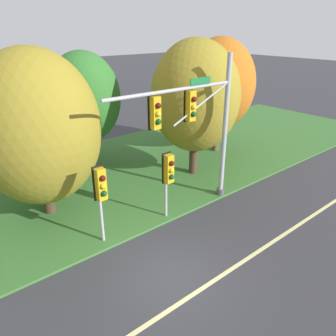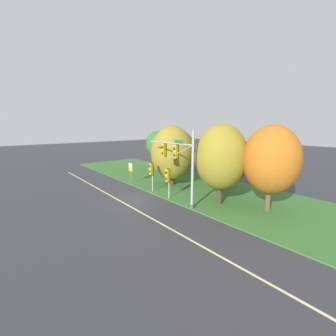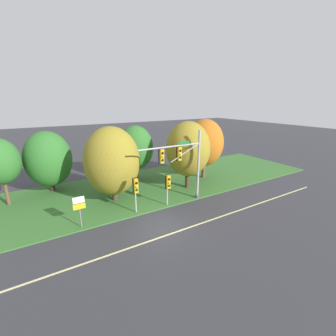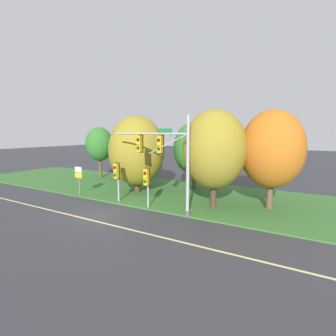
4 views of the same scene
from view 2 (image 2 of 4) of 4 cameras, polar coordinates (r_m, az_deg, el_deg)
ground_plane at (r=22.69m, az=-8.80°, el=-7.94°), size 160.00×160.00×0.00m
lane_stripe at (r=22.15m, az=-11.51°, el=-8.49°), size 36.00×0.16×0.01m
grass_verge at (r=27.53m, az=6.24°, el=-4.41°), size 48.00×11.50×0.10m
traffic_signal_mast at (r=20.31m, az=2.85°, el=2.18°), size 6.39×0.49×6.72m
pedestrian_signal_near_kerb at (r=24.35m, az=-4.30°, el=-0.66°), size 0.46×0.55×3.19m
pedestrian_signal_further_along at (r=21.91m, az=-0.10°, el=-2.34°), size 0.46×0.55×3.00m
route_sign_post at (r=28.26m, az=-9.46°, el=-0.40°), size 0.89×0.08×2.58m
tree_nearest_road at (r=36.21m, az=-3.04°, el=5.97°), size 3.30×3.30×6.19m
tree_left_of_mast at (r=34.32m, az=2.97°, el=4.65°), size 4.60×4.60×6.37m
tree_behind_signpost at (r=26.88m, az=1.10°, el=3.81°), size 5.15×5.15×7.10m
tree_mid_verge at (r=26.91m, az=13.13°, el=3.81°), size 4.10×4.10×6.58m
tree_tall_centre at (r=20.63m, az=13.31°, el=2.66°), size 4.69×4.69×7.26m
tree_right_far at (r=20.15m, az=24.75°, el=1.88°), size 4.52×4.52×7.20m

